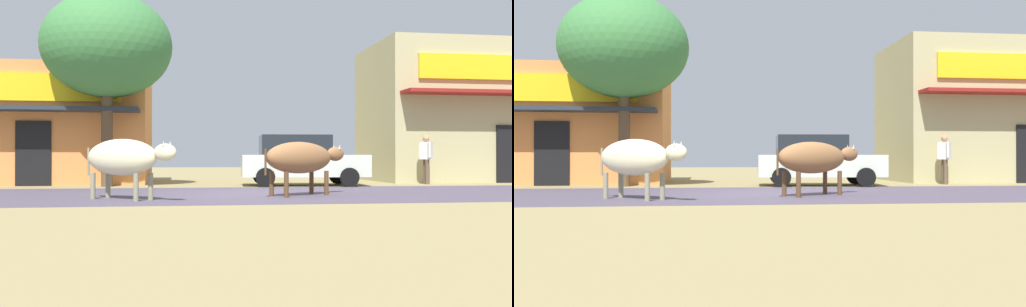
{
  "view_description": "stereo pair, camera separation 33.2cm",
  "coord_description": "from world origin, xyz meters",
  "views": [
    {
      "loc": [
        -1.81,
        -13.53,
        0.9
      ],
      "look_at": [
        0.16,
        0.6,
        1.02
      ],
      "focal_mm": 38.4,
      "sensor_mm": 36.0,
      "label": 1
    },
    {
      "loc": [
        -1.48,
        -13.57,
        0.9
      ],
      "look_at": [
        0.16,
        0.6,
        1.02
      ],
      "focal_mm": 38.4,
      "sensor_mm": 36.0,
      "label": 2
    }
  ],
  "objects": [
    {
      "name": "asphalt_road",
      "position": [
        0.0,
        0.0,
        0.0
      ],
      "size": [
        72.0,
        6.32,
        0.0
      ],
      "primitive_type": "cube",
      "color": "#4F4658",
      "rests_on": "ground"
    },
    {
      "name": "cow_near_brown",
      "position": [
        -3.02,
        -1.44,
        0.91
      ],
      "size": [
        2.22,
        1.99,
        1.32
      ],
      "color": "beige",
      "rests_on": "ground"
    },
    {
      "name": "ground",
      "position": [
        0.0,
        0.0,
        0.0
      ],
      "size": [
        80.0,
        80.0,
        0.0
      ],
      "primitive_type": "plane",
      "color": "#978655"
    },
    {
      "name": "parked_hatchback_car",
      "position": [
        2.11,
        3.99,
        0.84
      ],
      "size": [
        4.19,
        2.18,
        1.64
      ],
      "color": "silver",
      "rests_on": "ground"
    },
    {
      "name": "cow_far_dark",
      "position": [
        1.08,
        -0.69,
        0.9
      ],
      "size": [
        2.46,
        1.8,
        1.29
      ],
      "color": "#8F603A",
      "rests_on": "ground"
    },
    {
      "name": "storefront_right_club",
      "position": [
        10.04,
        7.12,
        2.69
      ],
      "size": [
        8.61,
        5.38,
        5.37
      ],
      "color": "tan",
      "rests_on": "ground"
    },
    {
      "name": "roadside_tree",
      "position": [
        -4.09,
        4.21,
        4.43
      ],
      "size": [
        4.08,
        4.08,
        6.09
      ],
      "color": "brown",
      "rests_on": "ground"
    },
    {
      "name": "pedestrian_by_shop",
      "position": [
        6.61,
        4.35,
        0.99
      ],
      "size": [
        0.47,
        0.61,
        1.69
      ],
      "color": "brown",
      "rests_on": "ground"
    },
    {
      "name": "storefront_left_cafe",
      "position": [
        -6.88,
        7.12,
        2.05
      ],
      "size": [
        7.86,
        5.38,
        4.09
      ],
      "color": "#E08746",
      "rests_on": "ground"
    }
  ]
}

